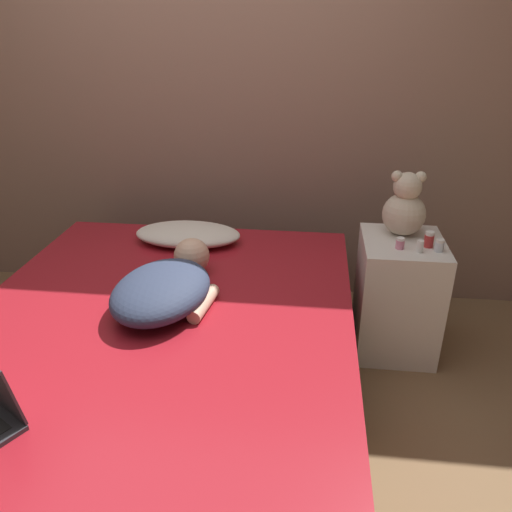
% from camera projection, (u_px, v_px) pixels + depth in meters
% --- Properties ---
extents(ground_plane, '(12.00, 12.00, 0.00)m').
position_uv_depth(ground_plane, '(168.00, 412.00, 2.35)').
color(ground_plane, brown).
extents(wall_back, '(8.00, 0.06, 2.60)m').
position_uv_depth(wall_back, '(212.00, 89.00, 2.95)').
color(wall_back, '#846656').
rests_on(wall_back, ground_plane).
extents(bed, '(1.68, 2.03, 0.54)m').
position_uv_depth(bed, '(164.00, 367.00, 2.23)').
color(bed, brown).
rests_on(bed, ground_plane).
extents(nightstand, '(0.42, 0.47, 0.64)m').
position_uv_depth(nightstand, '(397.00, 295.00, 2.70)').
color(nightstand, silver).
rests_on(nightstand, ground_plane).
extents(pillow, '(0.59, 0.33, 0.10)m').
position_uv_depth(pillow, '(188.00, 234.00, 2.78)').
color(pillow, beige).
rests_on(pillow, bed).
extents(person_lying, '(0.47, 0.73, 0.18)m').
position_uv_depth(person_lying, '(167.00, 286.00, 2.18)').
color(person_lying, '#2D3851').
rests_on(person_lying, bed).
extents(teddy_bear, '(0.22, 0.22, 0.34)m').
position_uv_depth(teddy_bear, '(405.00, 207.00, 2.58)').
color(teddy_bear, beige).
rests_on(teddy_bear, nightstand).
extents(bottle_clear, '(0.04, 0.04, 0.06)m').
position_uv_depth(bottle_clear, '(439.00, 246.00, 2.44)').
color(bottle_clear, silver).
rests_on(bottle_clear, nightstand).
extents(bottle_white, '(0.03, 0.03, 0.06)m').
position_uv_depth(bottle_white, '(420.00, 246.00, 2.43)').
color(bottle_white, white).
rests_on(bottle_white, nightstand).
extents(bottle_red, '(0.05, 0.05, 0.08)m').
position_uv_depth(bottle_red, '(429.00, 239.00, 2.48)').
color(bottle_red, '#B72D2D').
rests_on(bottle_red, nightstand).
extents(bottle_pink, '(0.04, 0.04, 0.06)m').
position_uv_depth(bottle_pink, '(400.00, 243.00, 2.47)').
color(bottle_pink, pink).
rests_on(bottle_pink, nightstand).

